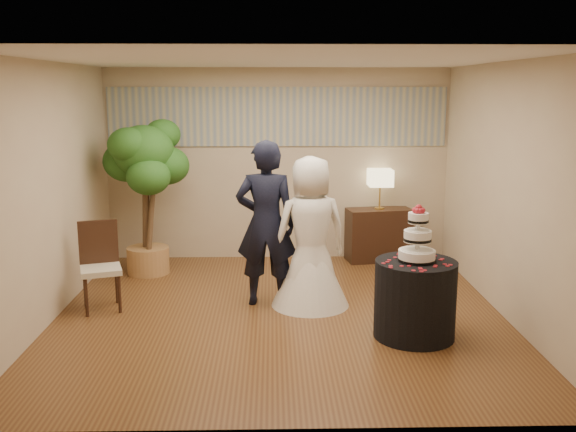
{
  "coord_description": "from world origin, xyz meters",
  "views": [
    {
      "loc": [
        -0.08,
        -6.9,
        2.52
      ],
      "look_at": [
        0.1,
        0.4,
        1.05
      ],
      "focal_mm": 40.0,
      "sensor_mm": 36.0,
      "label": 1
    }
  ],
  "objects_px": {
    "side_chair": "(101,267)",
    "ficus_tree": "(145,197)",
    "groom": "(266,224)",
    "bride": "(311,232)",
    "cake_table": "(415,299)",
    "console": "(379,235)",
    "table_lamp": "(380,189)",
    "wedding_cake": "(418,233)"
  },
  "relations": [
    {
      "from": "bride",
      "to": "ficus_tree",
      "type": "relative_size",
      "value": 0.82
    },
    {
      "from": "wedding_cake",
      "to": "ficus_tree",
      "type": "height_order",
      "value": "ficus_tree"
    },
    {
      "from": "cake_table",
      "to": "bride",
      "type": "bearing_deg",
      "value": 135.19
    },
    {
      "from": "console",
      "to": "ficus_tree",
      "type": "bearing_deg",
      "value": -178.86
    },
    {
      "from": "cake_table",
      "to": "wedding_cake",
      "type": "bearing_deg",
      "value": 0.0
    },
    {
      "from": "wedding_cake",
      "to": "table_lamp",
      "type": "height_order",
      "value": "wedding_cake"
    },
    {
      "from": "cake_table",
      "to": "ficus_tree",
      "type": "height_order",
      "value": "ficus_tree"
    },
    {
      "from": "bride",
      "to": "table_lamp",
      "type": "distance_m",
      "value": 2.27
    },
    {
      "from": "console",
      "to": "ficus_tree",
      "type": "relative_size",
      "value": 0.43
    },
    {
      "from": "groom",
      "to": "cake_table",
      "type": "xyz_separation_m",
      "value": [
        1.52,
        -1.06,
        -0.57
      ]
    },
    {
      "from": "bride",
      "to": "console",
      "type": "height_order",
      "value": "bride"
    },
    {
      "from": "ficus_tree",
      "to": "side_chair",
      "type": "relative_size",
      "value": 2.12
    },
    {
      "from": "bride",
      "to": "cake_table",
      "type": "distance_m",
      "value": 1.5
    },
    {
      "from": "bride",
      "to": "ficus_tree",
      "type": "xyz_separation_m",
      "value": [
        -2.15,
        1.37,
        0.19
      ]
    },
    {
      "from": "ficus_tree",
      "to": "side_chair",
      "type": "bearing_deg",
      "value": -99.58
    },
    {
      "from": "groom",
      "to": "table_lamp",
      "type": "bearing_deg",
      "value": -125.66
    },
    {
      "from": "groom",
      "to": "ficus_tree",
      "type": "bearing_deg",
      "value": -33.65
    },
    {
      "from": "groom",
      "to": "bride",
      "type": "distance_m",
      "value": 0.52
    },
    {
      "from": "side_chair",
      "to": "groom",
      "type": "bearing_deg",
      "value": -13.04
    },
    {
      "from": "groom",
      "to": "wedding_cake",
      "type": "xyz_separation_m",
      "value": [
        1.52,
        -1.06,
        0.12
      ]
    },
    {
      "from": "groom",
      "to": "console",
      "type": "distance_m",
      "value": 2.58
    },
    {
      "from": "side_chair",
      "to": "ficus_tree",
      "type": "bearing_deg",
      "value": 62.4
    },
    {
      "from": "groom",
      "to": "side_chair",
      "type": "bearing_deg",
      "value": 9.96
    },
    {
      "from": "cake_table",
      "to": "wedding_cake",
      "type": "relative_size",
      "value": 1.42
    },
    {
      "from": "cake_table",
      "to": "side_chair",
      "type": "xyz_separation_m",
      "value": [
        -3.41,
        0.9,
        0.11
      ]
    },
    {
      "from": "table_lamp",
      "to": "side_chair",
      "type": "height_order",
      "value": "table_lamp"
    },
    {
      "from": "console",
      "to": "side_chair",
      "type": "bearing_deg",
      "value": -158.74
    },
    {
      "from": "groom",
      "to": "table_lamp",
      "type": "height_order",
      "value": "groom"
    },
    {
      "from": "wedding_cake",
      "to": "side_chair",
      "type": "height_order",
      "value": "wedding_cake"
    },
    {
      "from": "wedding_cake",
      "to": "console",
      "type": "distance_m",
      "value": 3.05
    },
    {
      "from": "cake_table",
      "to": "console",
      "type": "distance_m",
      "value": 2.97
    },
    {
      "from": "table_lamp",
      "to": "side_chair",
      "type": "xyz_separation_m",
      "value": [
        -3.53,
        -2.07,
        -0.56
      ]
    },
    {
      "from": "groom",
      "to": "bride",
      "type": "bearing_deg",
      "value": 178.36
    },
    {
      "from": "bride",
      "to": "console",
      "type": "relative_size",
      "value": 1.9
    },
    {
      "from": "cake_table",
      "to": "table_lamp",
      "type": "bearing_deg",
      "value": 87.79
    },
    {
      "from": "ficus_tree",
      "to": "side_chair",
      "type": "xyz_separation_m",
      "value": [
        -0.25,
        -1.48,
        -0.57
      ]
    },
    {
      "from": "ficus_tree",
      "to": "cake_table",
      "type": "bearing_deg",
      "value": -36.89
    },
    {
      "from": "side_chair",
      "to": "cake_table",
      "type": "bearing_deg",
      "value": -32.77
    },
    {
      "from": "bride",
      "to": "wedding_cake",
      "type": "height_order",
      "value": "bride"
    },
    {
      "from": "console",
      "to": "ficus_tree",
      "type": "height_order",
      "value": "ficus_tree"
    },
    {
      "from": "bride",
      "to": "side_chair",
      "type": "height_order",
      "value": "bride"
    },
    {
      "from": "cake_table",
      "to": "ficus_tree",
      "type": "bearing_deg",
      "value": 143.11
    }
  ]
}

